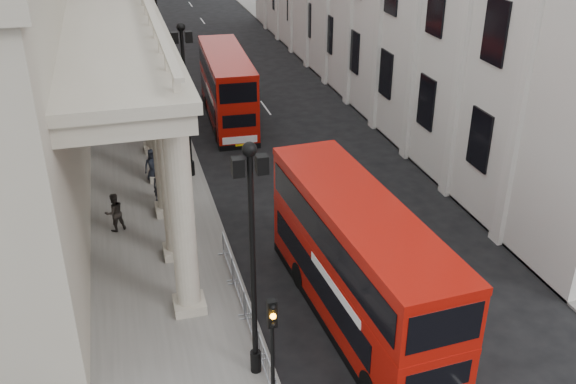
% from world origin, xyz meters
% --- Properties ---
extents(sidewalk_west, '(6.00, 140.00, 0.12)m').
position_xyz_m(sidewalk_west, '(-3.00, 30.00, 0.06)').
color(sidewalk_west, slate).
rests_on(sidewalk_west, ground).
extents(sidewalk_east, '(3.00, 140.00, 0.12)m').
position_xyz_m(sidewalk_east, '(13.50, 30.00, 0.06)').
color(sidewalk_east, slate).
rests_on(sidewalk_east, ground).
extents(kerb, '(0.20, 140.00, 0.14)m').
position_xyz_m(kerb, '(-0.05, 30.00, 0.07)').
color(kerb, slate).
rests_on(kerb, ground).
extents(lamp_post_south, '(1.05, 0.44, 8.32)m').
position_xyz_m(lamp_post_south, '(-0.60, 4.00, 4.91)').
color(lamp_post_south, black).
rests_on(lamp_post_south, sidewalk_west).
extents(lamp_post_mid, '(1.05, 0.44, 8.32)m').
position_xyz_m(lamp_post_mid, '(-0.60, 20.00, 4.91)').
color(lamp_post_mid, black).
rests_on(lamp_post_mid, sidewalk_west).
extents(lamp_post_north, '(1.05, 0.44, 8.32)m').
position_xyz_m(lamp_post_north, '(-0.60, 36.00, 4.91)').
color(lamp_post_north, black).
rests_on(lamp_post_north, sidewalk_west).
extents(traffic_light, '(0.28, 0.33, 4.30)m').
position_xyz_m(traffic_light, '(-0.50, 1.98, 3.11)').
color(traffic_light, black).
rests_on(traffic_light, sidewalk_west).
extents(bus_near, '(3.46, 11.56, 4.92)m').
position_xyz_m(bus_near, '(3.66, 5.89, 2.57)').
color(bus_near, '#A60F07').
rests_on(bus_near, ground).
extents(bus_far, '(3.06, 10.69, 4.57)m').
position_xyz_m(bus_far, '(2.99, 28.25, 2.39)').
color(bus_far, '#A91007').
rests_on(bus_far, ground).
extents(pedestrian_a, '(0.66, 0.53, 1.55)m').
position_xyz_m(pedestrian_a, '(-2.59, 17.45, 0.90)').
color(pedestrian_a, black).
rests_on(pedestrian_a, sidewalk_west).
extents(pedestrian_b, '(1.11, 0.99, 1.88)m').
position_xyz_m(pedestrian_b, '(-4.81, 14.89, 1.06)').
color(pedestrian_b, '#292421').
rests_on(pedestrian_b, sidewalk_west).
extents(pedestrian_c, '(0.97, 0.69, 1.88)m').
position_xyz_m(pedestrian_c, '(-2.67, 19.69, 1.06)').
color(pedestrian_c, black).
rests_on(pedestrian_c, sidewalk_west).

